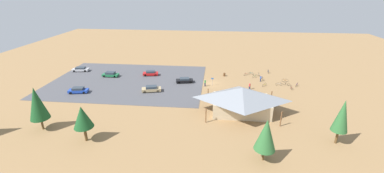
{
  "coord_description": "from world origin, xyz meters",
  "views": [
    {
      "loc": [
        -1.16,
        60.88,
        24.04
      ],
      "look_at": [
        4.46,
        5.13,
        1.2
      ],
      "focal_mm": 23.51,
      "sensor_mm": 36.0,
      "label": 1
    }
  ],
  "objects": [
    {
      "name": "pine_far_west",
      "position": [
        19.81,
        27.54,
        4.37
      ],
      "size": [
        3.13,
        3.13,
        6.26
      ],
      "color": "brown",
      "rests_on": "ground"
    },
    {
      "name": "visitor_at_bikes",
      "position": [
        -9.53,
        2.65,
        0.91
      ],
      "size": [
        0.39,
        0.4,
        1.74
      ],
      "color": "#2D3347",
      "rests_on": "ground"
    },
    {
      "name": "bicycle_blue_by_bin",
      "position": [
        -16.36,
        -10.5,
        0.4
      ],
      "size": [
        0.48,
        1.72,
        0.89
      ],
      "color": "black",
      "rests_on": "ground"
    },
    {
      "name": "bicycle_orange_back_row",
      "position": [
        -19.48,
        -3.59,
        0.39
      ],
      "size": [
        1.69,
        0.48,
        0.85
      ],
      "color": "black",
      "rests_on": "ground"
    },
    {
      "name": "bicycle_red_mid_cluster",
      "position": [
        -9.75,
        -7.83,
        0.35
      ],
      "size": [
        1.33,
        1.11,
        0.82
      ],
      "color": "black",
      "rests_on": "ground"
    },
    {
      "name": "bicycle_green_lone_west",
      "position": [
        -11.99,
        -6.05,
        0.39
      ],
      "size": [
        1.63,
        0.88,
        0.85
      ],
      "color": "black",
      "rests_on": "ground"
    },
    {
      "name": "car_red_back_corner",
      "position": [
        17.26,
        -4.79,
        0.75
      ],
      "size": [
        4.42,
        2.35,
        1.42
      ],
      "color": "red",
      "rests_on": "parking_lot_asphalt"
    },
    {
      "name": "trash_bin",
      "position": [
        -3.54,
        -6.46,
        0.45
      ],
      "size": [
        0.6,
        0.6,
        0.9
      ],
      "primitive_type": "cylinder",
      "color": "brown",
      "rests_on": "ground"
    },
    {
      "name": "bicycle_silver_yard_left",
      "position": [
        -13.26,
        -7.62,
        0.36
      ],
      "size": [
        0.48,
        1.74,
        0.77
      ],
      "color": "black",
      "rests_on": "ground"
    },
    {
      "name": "bike_pavilion",
      "position": [
        -6.39,
        15.08,
        3.1
      ],
      "size": [
        14.01,
        9.69,
        5.42
      ],
      "color": "#C6B28E",
      "rests_on": "ground"
    },
    {
      "name": "bicycle_yellow_yard_right",
      "position": [
        -13.53,
        0.2,
        0.36
      ],
      "size": [
        1.25,
        1.24,
        0.84
      ],
      "color": "black",
      "rests_on": "ground"
    },
    {
      "name": "car_tan_near_entry",
      "position": [
        14.15,
        6.44,
        0.75
      ],
      "size": [
        4.87,
        2.85,
        1.4
      ],
      "color": "tan",
      "rests_on": "parking_lot_asphalt"
    },
    {
      "name": "car_black_by_curb",
      "position": [
        6.97,
        -0.24,
        0.7
      ],
      "size": [
        4.69,
        2.62,
        1.27
      ],
      "color": "black",
      "rests_on": "parking_lot_asphalt"
    },
    {
      "name": "bicycle_blue_near_sign",
      "position": [
        -13.64,
        -4.97,
        0.37
      ],
      "size": [
        0.73,
        1.67,
        0.82
      ],
      "color": "black",
      "rests_on": "ground"
    },
    {
      "name": "ground",
      "position": [
        0.0,
        0.0,
        0.0
      ],
      "size": [
        160.0,
        160.0,
        0.0
      ],
      "primitive_type": "plane",
      "color": "#937047",
      "rests_on": "ground"
    },
    {
      "name": "visitor_by_pavilion",
      "position": [
        1.49,
        1.63,
        0.96
      ],
      "size": [
        0.36,
        0.36,
        1.83
      ],
      "color": "#2D3347",
      "rests_on": "ground"
    },
    {
      "name": "bicycle_black_trailside",
      "position": [
        -19.27,
        -1.04,
        0.35
      ],
      "size": [
        1.64,
        0.58,
        0.79
      ],
      "color": "black",
      "rests_on": "ground"
    },
    {
      "name": "bicycle_teal_yard_center",
      "position": [
        -11.32,
        -8.52,
        0.35
      ],
      "size": [
        1.33,
        1.06,
        0.82
      ],
      "color": "black",
      "rests_on": "ground"
    },
    {
      "name": "visitor_crossing_yard",
      "position": [
        -13.07,
        -3.22,
        0.86
      ],
      "size": [
        0.36,
        0.39,
        1.65
      ],
      "color": "#2D3347",
      "rests_on": "ground"
    },
    {
      "name": "bicycle_purple_near_porch",
      "position": [
        -21.68,
        -0.56,
        0.4
      ],
      "size": [
        0.97,
        1.57,
        0.89
      ],
      "color": "black",
      "rests_on": "ground"
    },
    {
      "name": "lot_sign",
      "position": [
        -0.33,
        0.98,
        1.41
      ],
      "size": [
        0.56,
        0.08,
        2.2
      ],
      "color": "#99999E",
      "rests_on": "ground"
    },
    {
      "name": "pine_center",
      "position": [
        29.24,
        24.96,
        5.11
      ],
      "size": [
        3.24,
        3.24,
        8.07
      ],
      "color": "brown",
      "rests_on": "ground"
    },
    {
      "name": "bicycle_white_edge_south",
      "position": [
        -17.34,
        -0.77,
        0.35
      ],
      "size": [
        1.71,
        0.48,
        0.82
      ],
      "color": "black",
      "rests_on": "ground"
    },
    {
      "name": "bicycle_red_lone_east",
      "position": [
        -19.81,
        1.55,
        0.39
      ],
      "size": [
        0.48,
        1.7,
        0.91
      ],
      "color": "black",
      "rests_on": "ground"
    },
    {
      "name": "car_green_aisle_side",
      "position": [
        28.14,
        -2.7,
        0.75
      ],
      "size": [
        4.47,
        1.83,
        1.42
      ],
      "color": "#1E6B3D",
      "rests_on": "parking_lot_asphalt"
    },
    {
      "name": "car_silver_far_end",
      "position": [
        38.89,
        -6.36,
        0.7
      ],
      "size": [
        4.86,
        2.41,
        1.28
      ],
      "color": "#BCBCC1",
      "rests_on": "parking_lot_asphalt"
    },
    {
      "name": "pine_midwest",
      "position": [
        -8.53,
        29.74,
        4.35
      ],
      "size": [
        3.09,
        3.09,
        6.78
      ],
      "color": "brown",
      "rests_on": "ground"
    },
    {
      "name": "parking_lot_asphalt",
      "position": [
        22.23,
        -0.13,
        0.03
      ],
      "size": [
        40.15,
        28.66,
        0.05
      ],
      "primitive_type": "cube",
      "color": "#4C4C51",
      "rests_on": "ground"
    },
    {
      "name": "car_blue_second_row",
      "position": [
        31.24,
        8.98,
        0.73
      ],
      "size": [
        4.69,
        2.52,
        1.38
      ],
      "color": "#1E42B2",
      "rests_on": "parking_lot_asphalt"
    },
    {
      "name": "pine_far_east",
      "position": [
        -21.01,
        24.19,
        5.03
      ],
      "size": [
        2.5,
        2.5,
        7.77
      ],
      "color": "brown",
      "rests_on": "ground"
    }
  ]
}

